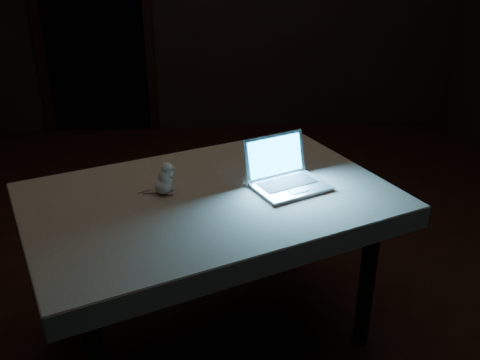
{
  "coord_description": "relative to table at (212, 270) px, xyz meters",
  "views": [
    {
      "loc": [
        -0.11,
        -2.49,
        1.78
      ],
      "look_at": [
        0.02,
        -0.5,
        0.83
      ],
      "focal_mm": 40.0,
      "sensor_mm": 36.0,
      "label": 1
    }
  ],
  "objects": [
    {
      "name": "tablecloth",
      "position": [
        0.01,
        0.03,
        0.34
      ],
      "size": [
        1.72,
        1.37,
        0.09
      ],
      "primitive_type": null,
      "rotation": [
        0.0,
        0.0,
        0.27
      ],
      "color": "#BDB2A0",
      "rests_on": "table"
    },
    {
      "name": "laptop",
      "position": [
        0.35,
        0.03,
        0.49
      ],
      "size": [
        0.38,
        0.37,
        0.2
      ],
      "primitive_type": null,
      "rotation": [
        0.0,
        0.0,
        0.44
      ],
      "color": "silver",
      "rests_on": "tablecloth"
    },
    {
      "name": "table",
      "position": [
        0.0,
        0.0,
        0.0
      ],
      "size": [
        1.65,
        1.38,
        0.75
      ],
      "primitive_type": null,
      "rotation": [
        0.0,
        0.0,
        0.4
      ],
      "color": "black",
      "rests_on": "floor"
    },
    {
      "name": "floor",
      "position": [
        0.11,
        0.48,
        -0.38
      ],
      "size": [
        5.0,
        5.0,
        0.0
      ],
      "primitive_type": "plane",
      "color": "black",
      "rests_on": "ground"
    },
    {
      "name": "plush_mouse",
      "position": [
        -0.19,
        0.02,
        0.46
      ],
      "size": [
        0.15,
        0.15,
        0.15
      ],
      "primitive_type": null,
      "rotation": [
        0.0,
        0.0,
        0.5
      ],
      "color": "white",
      "rests_on": "tablecloth"
    },
    {
      "name": "doorway",
      "position": [
        -0.99,
        2.98,
        0.69
      ],
      "size": [
        1.06,
        0.36,
        2.13
      ],
      "primitive_type": null,
      "color": "black",
      "rests_on": "back_wall"
    }
  ]
}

